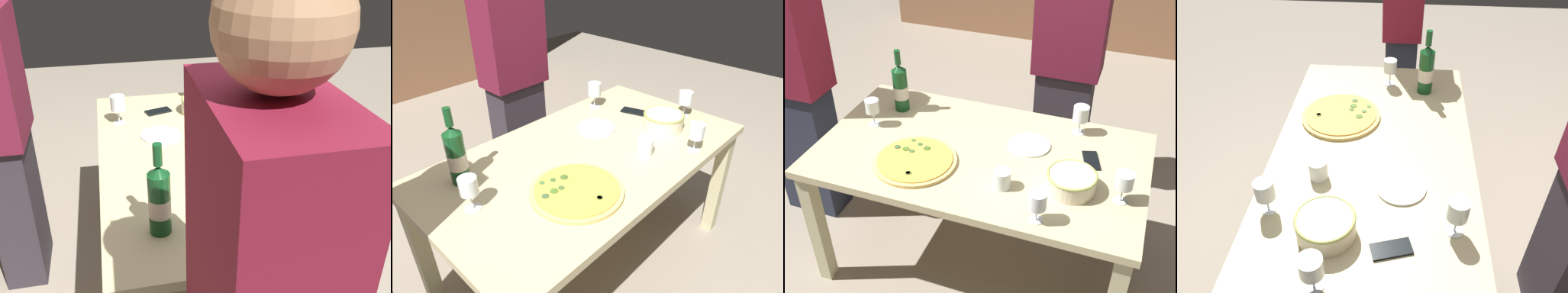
# 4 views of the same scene
# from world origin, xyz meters

# --- Properties ---
(ground_plane) EXTENTS (8.00, 8.00, 0.00)m
(ground_plane) POSITION_xyz_m (0.00, 0.00, 0.00)
(ground_plane) COLOR gray
(dining_table) EXTENTS (1.60, 0.90, 0.75)m
(dining_table) POSITION_xyz_m (0.00, 0.00, 0.66)
(dining_table) COLOR #CBBC8A
(dining_table) RESTS_ON ground
(pizza) EXTENTS (0.39, 0.39, 0.02)m
(pizza) POSITION_xyz_m (-0.26, -0.18, 0.76)
(pizza) COLOR #E4BA6B
(pizza) RESTS_ON dining_table
(serving_bowl) EXTENTS (0.22, 0.22, 0.09)m
(serving_bowl) POSITION_xyz_m (0.47, -0.13, 0.80)
(serving_bowl) COLOR beige
(serving_bowl) RESTS_ON dining_table
(wine_bottle) EXTENTS (0.08, 0.08, 0.35)m
(wine_bottle) POSITION_xyz_m (-0.54, 0.24, 0.89)
(wine_bottle) COLOR #12491F
(wine_bottle) RESTS_ON dining_table
(wine_glass_near_pizza) EXTENTS (0.08, 0.08, 0.15)m
(wine_glass_near_pizza) POSITION_xyz_m (0.37, -0.37, 0.85)
(wine_glass_near_pizza) COLOR white
(wine_glass_near_pizza) RESTS_ON dining_table
(wine_glass_by_bottle) EXTENTS (0.08, 0.08, 0.15)m
(wine_glass_by_bottle) POSITION_xyz_m (0.42, 0.33, 0.86)
(wine_glass_by_bottle) COLOR white
(wine_glass_by_bottle) RESTS_ON dining_table
(wine_glass_far_left) EXTENTS (0.07, 0.07, 0.15)m
(wine_glass_far_left) POSITION_xyz_m (-0.61, 0.05, 0.86)
(wine_glass_far_left) COLOR white
(wine_glass_far_left) RESTS_ON dining_table
(wine_glass_far_right) EXTENTS (0.08, 0.08, 0.15)m
(wine_glass_far_right) POSITION_xyz_m (0.68, -0.13, 0.86)
(wine_glass_far_right) COLOR white
(wine_glass_far_right) RESTS_ON dining_table
(cup_amber) EXTENTS (0.08, 0.08, 0.09)m
(cup_amber) POSITION_xyz_m (0.18, -0.21, 0.79)
(cup_amber) COLOR white
(cup_amber) RESTS_ON dining_table
(side_plate) EXTENTS (0.21, 0.21, 0.01)m
(side_plate) POSITION_xyz_m (0.21, 0.13, 0.76)
(side_plate) COLOR white
(side_plate) RESTS_ON dining_table
(cell_phone) EXTENTS (0.11, 0.16, 0.01)m
(cell_phone) POSITION_xyz_m (0.52, 0.11, 0.76)
(cell_phone) COLOR black
(cell_phone) RESTS_ON dining_table
(person_host) EXTENTS (0.40, 0.24, 1.64)m
(person_host) POSITION_xyz_m (0.24, 0.89, 0.83)
(person_host) COLOR #312B33
(person_host) RESTS_ON ground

